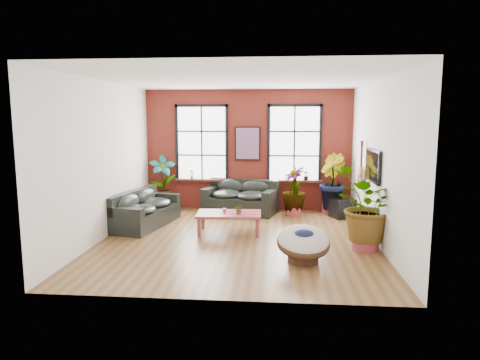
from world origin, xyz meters
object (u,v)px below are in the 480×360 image
object	(u,v)px
coffee_table	(229,215)
papasan_chair	(303,243)
sofa_back	(241,198)
sofa_left	(143,210)

from	to	relation	value
coffee_table	papasan_chair	distance (m)	2.54
sofa_back	coffee_table	xyz separation A→B (m)	(-0.09, -2.22, 0.00)
sofa_back	papasan_chair	xyz separation A→B (m)	(1.52, -4.19, -0.04)
sofa_back	papasan_chair	bearing A→B (deg)	-54.97
sofa_left	papasan_chair	xyz separation A→B (m)	(3.83, -2.48, -0.01)
papasan_chair	sofa_left	bearing A→B (deg)	141.84
sofa_back	coffee_table	world-z (taller)	sofa_back
sofa_back	papasan_chair	world-z (taller)	sofa_back
coffee_table	sofa_left	bearing A→B (deg)	164.69
sofa_back	coffee_table	size ratio (longest dim) A/B	1.45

